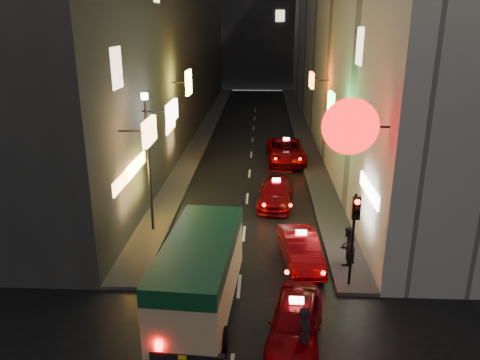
# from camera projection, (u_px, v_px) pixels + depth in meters

# --- Properties ---
(building_left) EXTENTS (7.54, 52.00, 18.00)m
(building_left) POSITION_uv_depth(u_px,v_px,m) (158.00, 25.00, 38.77)
(building_left) COLOR #363431
(building_left) RESTS_ON ground
(building_right) EXTENTS (8.25, 52.00, 18.00)m
(building_right) POSITION_uv_depth(u_px,v_px,m) (352.00, 25.00, 38.05)
(building_right) COLOR #B6B1A7
(building_right) RESTS_ON ground
(building_far) EXTENTS (30.00, 10.00, 22.00)m
(building_far) POSITION_uv_depth(u_px,v_px,m) (258.00, 9.00, 68.05)
(building_far) COLOR #36353B
(building_far) RESTS_ON ground
(sidewalk_left) EXTENTS (1.50, 52.00, 0.15)m
(sidewalk_left) POSITION_uv_depth(u_px,v_px,m) (205.00, 130.00, 41.47)
(sidewalk_left) COLOR #43413F
(sidewalk_left) RESTS_ON ground
(sidewalk_right) EXTENTS (1.50, 52.00, 0.15)m
(sidewalk_right) POSITION_uv_depth(u_px,v_px,m) (302.00, 131.00, 41.09)
(sidewalk_right) COLOR #43413F
(sidewalk_right) RESTS_ON ground
(minibus) EXTENTS (2.52, 6.18, 2.61)m
(minibus) POSITION_uv_depth(u_px,v_px,m) (200.00, 267.00, 15.19)
(minibus) COLOR tan
(minibus) RESTS_ON ground
(taxi_near) EXTENTS (2.69, 5.05, 1.70)m
(taxi_near) POSITION_uv_depth(u_px,v_px,m) (296.00, 319.00, 14.03)
(taxi_near) COLOR #7C0308
(taxi_near) RESTS_ON ground
(taxi_second) EXTENTS (2.44, 4.79, 1.63)m
(taxi_second) POSITION_uv_depth(u_px,v_px,m) (301.00, 247.00, 18.60)
(taxi_second) COLOR #7C0308
(taxi_second) RESTS_ON ground
(taxi_third) EXTENTS (2.34, 4.76, 1.63)m
(taxi_third) POSITION_uv_depth(u_px,v_px,m) (276.00, 191.00, 24.73)
(taxi_third) COLOR #7C0308
(taxi_third) RESTS_ON ground
(taxi_far) EXTENTS (2.50, 5.65, 1.94)m
(taxi_far) POSITION_uv_depth(u_px,v_px,m) (286.00, 149.00, 32.28)
(taxi_far) COLOR #7C0308
(taxi_far) RESTS_ON ground
(pedestrian_crossing) EXTENTS (0.49, 0.70, 2.02)m
(pedestrian_crossing) POSITION_uv_depth(u_px,v_px,m) (305.00, 332.00, 13.04)
(pedestrian_crossing) COLOR black
(pedestrian_crossing) RESTS_ON ground
(pedestrian_sidewalk) EXTENTS (0.78, 0.77, 1.79)m
(pedestrian_sidewalk) POSITION_uv_depth(u_px,v_px,m) (347.00, 244.00, 18.15)
(pedestrian_sidewalk) COLOR black
(pedestrian_sidewalk) RESTS_ON sidewalk_right
(traffic_light) EXTENTS (0.26, 0.43, 3.50)m
(traffic_light) POSITION_uv_depth(u_px,v_px,m) (355.00, 221.00, 16.11)
(traffic_light) COLOR black
(traffic_light) RESTS_ON sidewalk_right
(lamp_post) EXTENTS (0.28, 0.28, 6.22)m
(lamp_post) POSITION_uv_depth(u_px,v_px,m) (148.00, 154.00, 20.43)
(lamp_post) COLOR black
(lamp_post) RESTS_ON sidewalk_left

